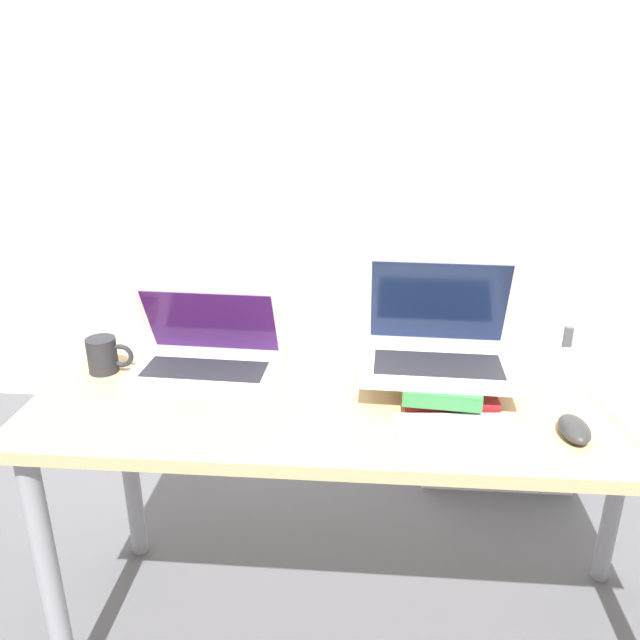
% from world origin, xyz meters
% --- Properties ---
extents(wall_back, '(8.00, 0.05, 2.70)m').
position_xyz_m(wall_back, '(0.00, 1.56, 1.35)').
color(wall_back, silver).
rests_on(wall_back, ground_plane).
extents(desk, '(1.55, 0.61, 0.73)m').
position_xyz_m(desk, '(0.00, 0.31, 0.64)').
color(desk, tan).
rests_on(desk, ground_plane).
extents(laptop_left, '(0.37, 0.24, 0.22)m').
position_xyz_m(laptop_left, '(-0.41, 0.40, 0.77)').
color(laptop_left, silver).
rests_on(laptop_left, desk).
extents(book_stack, '(0.22, 0.25, 0.06)m').
position_xyz_m(book_stack, '(0.17, 0.32, 0.76)').
color(book_stack, maroon).
rests_on(book_stack, desk).
extents(laptop_on_books, '(0.36, 0.26, 0.25)m').
position_xyz_m(laptop_on_books, '(0.15, 0.36, 0.84)').
color(laptop_on_books, silver).
rests_on(laptop_on_books, book_stack).
extents(wireless_keyboard, '(0.28, 0.13, 0.01)m').
position_xyz_m(wireless_keyboard, '(0.19, 0.15, 0.74)').
color(wireless_keyboard, white).
rests_on(wireless_keyboard, desk).
extents(mouse, '(0.06, 0.11, 0.04)m').
position_xyz_m(mouse, '(0.42, 0.15, 0.75)').
color(mouse, '#2D2D2D').
rests_on(mouse, desk).
extents(mug, '(0.12, 0.07, 0.09)m').
position_xyz_m(mug, '(-0.66, 0.37, 0.77)').
color(mug, '#232328').
rests_on(mug, desk).
extents(mini_fridge, '(0.55, 0.54, 0.83)m').
position_xyz_m(mini_fridge, '(0.48, 1.21, 0.41)').
color(mini_fridge, white).
rests_on(mini_fridge, ground_plane).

